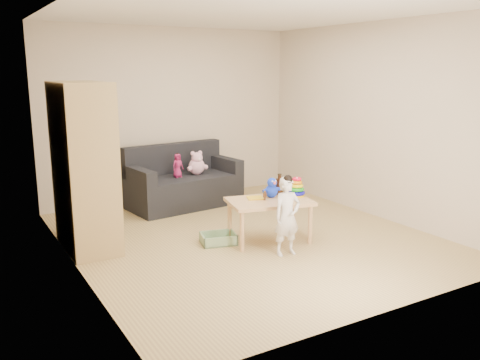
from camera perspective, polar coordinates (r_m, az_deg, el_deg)
room at (r=5.88m, az=0.81°, el=5.69°), size 4.50×4.50×4.50m
wardrobe at (r=5.86m, az=-17.12°, el=1.42°), size 0.51×1.03×1.85m
sofa at (r=7.52m, az=-6.26°, el=-1.22°), size 1.69×0.99×0.45m
play_table at (r=5.96m, az=3.30°, el=-4.56°), size 1.05×0.79×0.50m
storage_bin at (r=5.93m, az=-2.44°, el=-6.57°), size 0.46×0.39×0.12m
toddler at (r=5.50m, az=5.31°, el=-4.21°), size 0.32×0.23×0.84m
pink_bear at (r=7.54m, az=-4.89°, el=1.75°), size 0.29×0.26×0.30m
doll at (r=7.35m, az=-7.01°, el=1.59°), size 0.19×0.15×0.34m
ring_stacker at (r=6.07m, az=6.38°, el=-0.98°), size 0.20×0.20×0.23m
brown_bottle at (r=6.12m, az=4.45°, el=-0.66°), size 0.09×0.09×0.26m
blue_plush at (r=5.99m, az=3.55°, el=-0.82°), size 0.22×0.18×0.24m
wooden_figure at (r=5.87m, az=2.81°, el=-1.74°), size 0.05×0.05×0.11m
yellow_book at (r=5.95m, az=1.69°, el=-2.02°), size 0.23×0.23×0.01m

